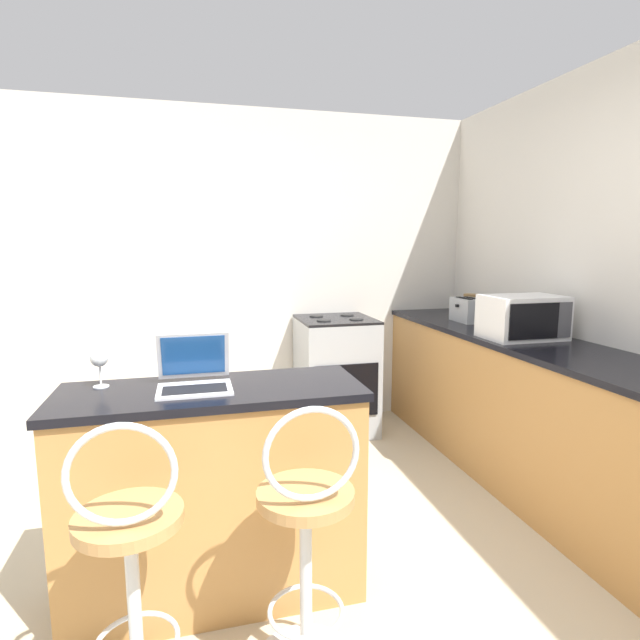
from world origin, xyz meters
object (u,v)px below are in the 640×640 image
bar_stool_near (132,577)px  storage_jar (471,305)px  toaster (468,310)px  bar_stool_far (307,550)px  wine_glass_short (99,360)px  laptop (194,374)px  microwave (523,317)px  mug_blue (517,322)px  stove_range (336,375)px

bar_stool_near → storage_jar: 3.29m
toaster → bar_stool_far: bearing=-132.7°
bar_stool_near → wine_glass_short: (-0.16, 0.64, 0.57)m
toaster → bar_stool_near: bearing=-141.0°
laptop → storage_jar: (2.24, 1.57, 0.03)m
storage_jar → wine_glass_short: 3.01m
wine_glass_short → microwave: bearing=11.6°
toaster → mug_blue: size_ratio=2.57×
microwave → toaster: bearing=87.7°
storage_jar → microwave: bearing=-102.9°
bar_stool_near → toaster: (2.26, 1.83, 0.54)m
laptop → storage_jar: 2.74m
bar_stool_far → laptop: bearing=123.0°
stove_range → storage_jar: 1.26m
stove_range → storage_jar: (1.12, -0.14, 0.56)m
mug_blue → toaster: bearing=116.3°
bar_stool_far → wine_glass_short: 1.13m
bar_stool_far → stove_range: size_ratio=1.09×
laptop → toaster: laptop is taller
bar_stool_near → toaster: 2.96m
laptop → toaster: (2.05, 1.28, 0.03)m
laptop → toaster: 2.42m
stove_range → wine_glass_short: size_ratio=5.85×
bar_stool_near → stove_range: 2.62m
microwave → storage_jar: bearing=77.1°
laptop → microwave: microwave is taller
microwave → wine_glass_short: 2.45m
bar_stool_near → stove_range: bar_stool_near is taller
wine_glass_short → laptop: bearing=-14.2°
microwave → toaster: size_ratio=1.76×
bar_stool_far → toaster: (1.69, 1.83, 0.54)m
bar_stool_near → storage_jar: (2.46, 2.12, 0.54)m
microwave → stove_range: microwave is taller
storage_jar → bar_stool_near: bearing=-139.3°
laptop → storage_jar: laptop is taller
bar_stool_far → toaster: bearing=47.3°
wine_glass_short → toaster: bearing=26.1°
mug_blue → wine_glass_short: bearing=-162.4°
laptop → stove_range: bearing=56.8°
bar_stool_far → stove_range: (0.76, 2.26, -0.02)m
bar_stool_near → mug_blue: mug_blue is taller
storage_jar → wine_glass_short: size_ratio=1.11×
toaster → stove_range: (-0.93, 0.42, -0.56)m
stove_range → wine_glass_short: 2.28m
stove_range → mug_blue: 1.45m
laptop → wine_glass_short: 0.40m
toaster → wine_glass_short: (-2.43, -1.19, 0.03)m
microwave → laptop: bearing=-163.7°
toaster → storage_jar: toaster is taller
bar_stool_far → bar_stool_near: bearing=180.0°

